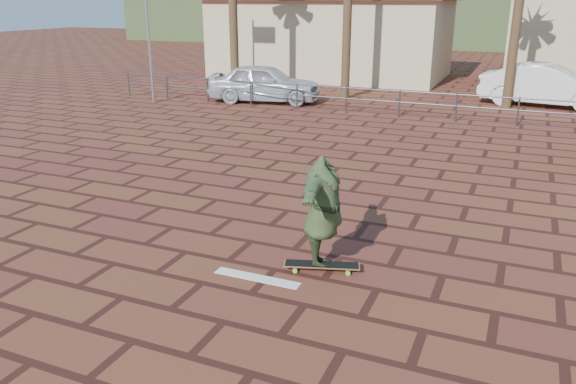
% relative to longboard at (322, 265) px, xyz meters
% --- Properties ---
extents(ground, '(120.00, 120.00, 0.00)m').
position_rel_longboard_xyz_m(ground, '(-1.54, 0.57, -0.10)').
color(ground, '#5F291F').
rests_on(ground, ground).
extents(paint_stripe, '(1.40, 0.22, 0.01)m').
position_rel_longboard_xyz_m(paint_stripe, '(-0.84, -0.63, -0.09)').
color(paint_stripe, white).
rests_on(paint_stripe, ground).
extents(guardrail, '(24.06, 0.06, 1.00)m').
position_rel_longboard_xyz_m(guardrail, '(-1.54, 12.57, 0.58)').
color(guardrail, '#47494F').
rests_on(guardrail, ground).
extents(building_west, '(12.60, 7.60, 4.50)m').
position_rel_longboard_xyz_m(building_west, '(-7.54, 22.57, 2.18)').
color(building_west, beige).
rests_on(building_west, ground).
extents(hill_front, '(70.00, 18.00, 6.00)m').
position_rel_longboard_xyz_m(hill_front, '(-1.54, 50.57, 2.90)').
color(hill_front, '#384C28').
rests_on(hill_front, ground).
extents(longboard, '(1.23, 0.61, 0.12)m').
position_rel_longboard_xyz_m(longboard, '(0.00, 0.00, 0.00)').
color(longboard, olive).
rests_on(longboard, ground).
extents(skateboarder, '(1.05, 2.26, 1.77)m').
position_rel_longboard_xyz_m(skateboarder, '(-0.00, 0.00, 0.91)').
color(skateboarder, '#324224').
rests_on(skateboarder, longboard).
extents(car_silver, '(4.87, 2.76, 1.56)m').
position_rel_longboard_xyz_m(car_silver, '(-7.39, 13.57, 0.68)').
color(car_silver, silver).
rests_on(car_silver, ground).
extents(car_white, '(5.21, 2.40, 1.66)m').
position_rel_longboard_xyz_m(car_white, '(3.36, 17.07, 0.73)').
color(car_white, white).
rests_on(car_white, ground).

